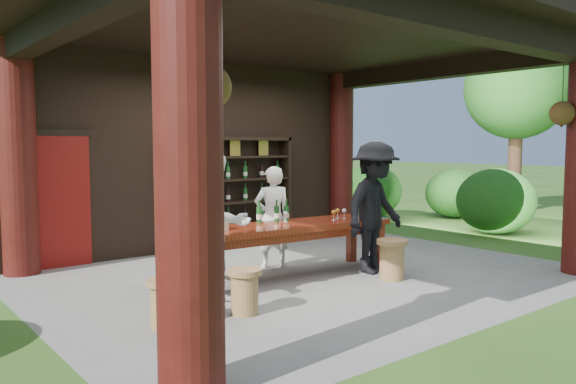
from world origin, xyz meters
TOP-DOWN VIEW (x-y plane):
  - ground at (0.00, 0.00)m, footprint 90.00×90.00m
  - pavilion at (-0.01, 0.43)m, footprint 7.50×6.00m
  - wine_shelf at (0.46, 2.45)m, footprint 2.25×0.34m
  - tasting_table at (-0.36, 0.03)m, footprint 3.26×1.06m
  - stool_near_left at (-1.75, -1.03)m, footprint 0.38×0.38m
  - stool_near_right at (0.71, -0.98)m, footprint 0.42×0.42m
  - stool_far_left at (-2.63, -0.91)m, footprint 0.37×0.37m
  - host at (-0.09, 0.66)m, footprint 0.65×0.54m
  - guest_woman at (-1.78, -0.51)m, footprint 0.91×0.74m
  - guest_man at (0.86, -0.53)m, footprint 1.32×0.90m
  - table_bottles at (-0.32, 0.32)m, footprint 0.48×0.20m
  - table_glasses at (0.39, 0.01)m, footprint 0.96×0.39m
  - napkin_basket at (-1.40, 0.12)m, footprint 0.27×0.20m
  - shrubs at (-0.39, 0.33)m, footprint 21.96×7.79m
  - trees at (3.85, 1.25)m, footprint 20.36×8.77m

SIDE VIEW (x-z plane):
  - ground at x=0.00m, z-range 0.00..0.00m
  - stool_far_left at x=-2.63m, z-range 0.01..0.51m
  - stool_near_left at x=-1.75m, z-range 0.01..0.51m
  - stool_near_right at x=0.71m, z-range 0.02..0.57m
  - shrubs at x=-0.39m, z-range -0.12..1.24m
  - tasting_table at x=-0.36m, z-range 0.26..1.01m
  - host at x=-0.09m, z-range 0.00..1.52m
  - napkin_basket at x=-1.40m, z-range 0.75..0.89m
  - table_glasses at x=0.39m, z-range 0.75..0.90m
  - guest_woman at x=-1.78m, z-range 0.00..1.77m
  - table_bottles at x=-0.32m, z-range 0.75..1.06m
  - guest_man at x=0.86m, z-range 0.00..1.88m
  - wine_shelf at x=0.46m, z-range 0.01..1.99m
  - pavilion at x=-0.01m, z-range 0.33..3.93m
  - trees at x=3.85m, z-range 0.97..5.77m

